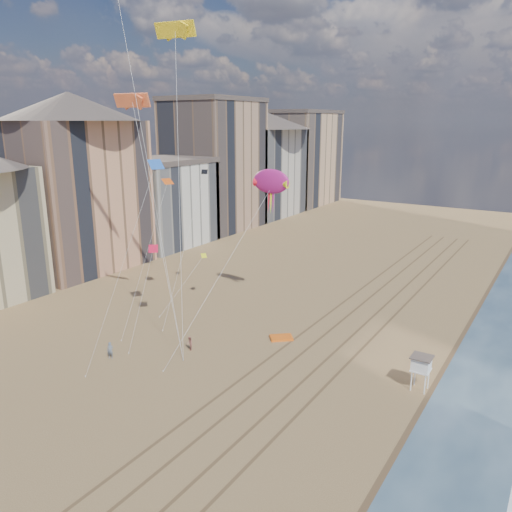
{
  "coord_description": "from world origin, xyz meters",
  "views": [
    {
      "loc": [
        23.2,
        -18.94,
        23.98
      ],
      "look_at": [
        -5.48,
        26.0,
        9.5
      ],
      "focal_mm": 35.0,
      "sensor_mm": 36.0,
      "label": 1
    }
  ],
  "objects_px": {
    "lifeguard_stand": "(421,364)",
    "grounded_kite": "(281,338)",
    "kite_flyer_b": "(190,344)",
    "show_kite": "(271,182)",
    "kite_flyer_a": "(110,350)"
  },
  "relations": [
    {
      "from": "grounded_kite",
      "to": "show_kite",
      "type": "xyz_separation_m",
      "value": [
        -5.99,
        7.48,
        16.56
      ]
    },
    {
      "from": "lifeguard_stand",
      "to": "show_kite",
      "type": "distance_m",
      "value": 28.25
    },
    {
      "from": "lifeguard_stand",
      "to": "grounded_kite",
      "type": "xyz_separation_m",
      "value": [
        -16.23,
        2.75,
        -2.42
      ]
    },
    {
      "from": "kite_flyer_a",
      "to": "lifeguard_stand",
      "type": "bearing_deg",
      "value": -9.06
    },
    {
      "from": "grounded_kite",
      "to": "show_kite",
      "type": "distance_m",
      "value": 19.13
    },
    {
      "from": "lifeguard_stand",
      "to": "grounded_kite",
      "type": "height_order",
      "value": "lifeguard_stand"
    },
    {
      "from": "kite_flyer_a",
      "to": "kite_flyer_b",
      "type": "xyz_separation_m",
      "value": [
        5.76,
        5.91,
        -0.12
      ]
    },
    {
      "from": "grounded_kite",
      "to": "show_kite",
      "type": "relative_size",
      "value": 0.1
    },
    {
      "from": "kite_flyer_a",
      "to": "kite_flyer_b",
      "type": "height_order",
      "value": "kite_flyer_a"
    },
    {
      "from": "grounded_kite",
      "to": "kite_flyer_a",
      "type": "xyz_separation_m",
      "value": [
        -12.67,
        -13.75,
        0.75
      ]
    },
    {
      "from": "show_kite",
      "to": "kite_flyer_b",
      "type": "xyz_separation_m",
      "value": [
        -0.92,
        -15.31,
        -15.93
      ]
    },
    {
      "from": "grounded_kite",
      "to": "kite_flyer_b",
      "type": "height_order",
      "value": "kite_flyer_b"
    },
    {
      "from": "kite_flyer_b",
      "to": "lifeguard_stand",
      "type": "bearing_deg",
      "value": 60.09
    },
    {
      "from": "lifeguard_stand",
      "to": "show_kite",
      "type": "height_order",
      "value": "show_kite"
    },
    {
      "from": "show_kite",
      "to": "kite_flyer_b",
      "type": "distance_m",
      "value": 22.12
    }
  ]
}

